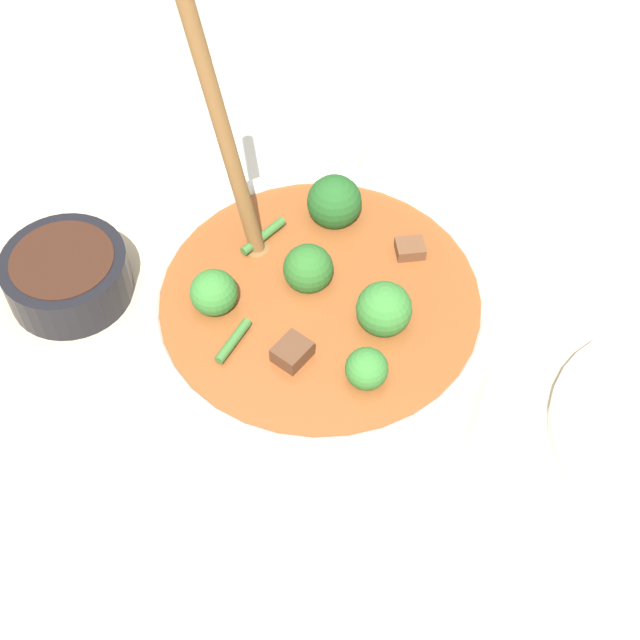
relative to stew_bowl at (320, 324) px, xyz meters
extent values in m
plane|color=#C6B293|center=(0.00, 0.00, -0.06)|extent=(4.00, 4.00, 0.00)
cylinder|color=white|center=(0.00, 0.00, -0.01)|extent=(0.27, 0.27, 0.09)
torus|color=white|center=(0.00, 0.00, 0.03)|extent=(0.27, 0.27, 0.02)
cylinder|color=brown|center=(0.00, 0.00, 0.00)|extent=(0.25, 0.25, 0.06)
sphere|color=#387F33|center=(-0.01, 0.05, 0.05)|extent=(0.04, 0.04, 0.04)
cylinder|color=#6B9956|center=(-0.01, 0.05, 0.02)|extent=(0.01, 0.01, 0.02)
sphere|color=#235B23|center=(-0.07, -0.04, 0.05)|extent=(0.04, 0.04, 0.04)
cylinder|color=#6B9956|center=(-0.07, -0.04, 0.02)|extent=(0.02, 0.02, 0.02)
sphere|color=#387F33|center=(0.04, 0.07, 0.05)|extent=(0.03, 0.03, 0.03)
cylinder|color=#6B9956|center=(0.04, 0.07, 0.02)|extent=(0.01, 0.01, 0.01)
sphere|color=#387F33|center=(0.05, -0.06, 0.05)|extent=(0.04, 0.04, 0.04)
cylinder|color=#6B9956|center=(0.05, -0.06, 0.02)|extent=(0.01, 0.01, 0.02)
sphere|color=#2D6B28|center=(-0.01, -0.02, 0.05)|extent=(0.04, 0.04, 0.04)
cylinder|color=#6B9956|center=(-0.01, -0.02, 0.02)|extent=(0.01, 0.01, 0.02)
cube|color=brown|center=(0.06, 0.02, 0.04)|extent=(0.03, 0.02, 0.02)
cube|color=brown|center=(-0.08, 0.03, 0.04)|extent=(0.03, 0.03, 0.02)
cylinder|color=#3D7533|center=(-0.02, -0.07, 0.04)|extent=(0.04, 0.01, 0.01)
cylinder|color=#3D7533|center=(0.07, -0.02, 0.04)|extent=(0.04, 0.01, 0.01)
ellipsoid|color=brown|center=(-0.01, -0.07, 0.03)|extent=(0.04, 0.03, 0.01)
cylinder|color=brown|center=(-0.01, -0.09, 0.14)|extent=(0.02, 0.07, 0.22)
cylinder|color=black|center=(0.07, -0.22, -0.04)|extent=(0.11, 0.11, 0.04)
cylinder|color=#381E14|center=(0.07, -0.22, -0.02)|extent=(0.09, 0.09, 0.02)
cylinder|color=silver|center=(-0.18, -0.22, -0.05)|extent=(0.24, 0.24, 0.01)
torus|color=silver|center=(-0.18, -0.22, -0.04)|extent=(0.23, 0.23, 0.01)
camera|label=1|loc=(0.33, 0.24, 0.56)|focal=50.00mm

